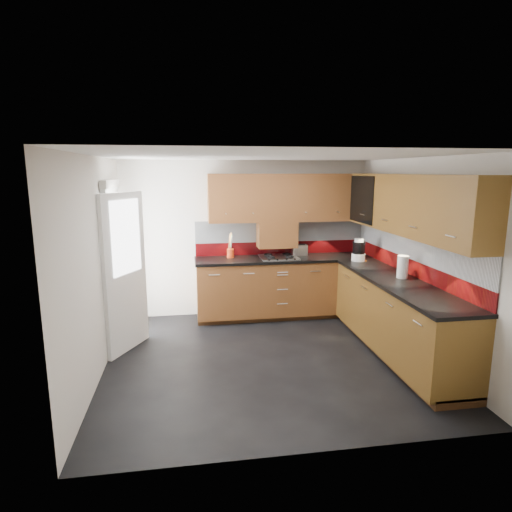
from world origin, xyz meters
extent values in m
cube|color=black|center=(0.00, 0.00, -0.01)|extent=(4.00, 3.80, 0.02)
cube|color=white|center=(0.00, 0.00, 2.45)|extent=(4.00, 3.80, 0.10)
cube|color=silver|center=(0.00, 1.84, 1.20)|extent=(4.00, 0.08, 2.64)
cube|color=silver|center=(0.00, -1.84, 1.20)|extent=(4.00, 0.08, 2.64)
cube|color=silver|center=(-1.94, 0.00, 1.20)|extent=(0.08, 3.80, 2.64)
cube|color=silver|center=(1.94, 0.00, 1.20)|extent=(0.08, 3.80, 2.64)
cube|color=#5A2D14|center=(0.55, 1.50, 0.48)|extent=(2.70, 0.60, 0.95)
cube|color=brown|center=(1.60, -0.10, 0.48)|extent=(0.60, 2.60, 0.95)
cube|color=#442713|center=(0.55, 1.53, 0.05)|extent=(2.70, 0.54, 0.10)
cube|color=#442713|center=(1.63, -0.10, 0.05)|extent=(0.54, 2.60, 0.10)
cube|color=black|center=(0.54, 1.49, 0.92)|extent=(2.72, 0.62, 0.04)
cube|color=black|center=(1.59, -0.12, 0.92)|extent=(0.62, 2.60, 0.04)
cube|color=maroon|center=(0.55, 1.79, 1.04)|extent=(2.70, 0.02, 0.20)
cube|color=silver|center=(0.55, 1.79, 1.31)|extent=(2.70, 0.02, 0.34)
cube|color=maroon|center=(1.89, 0.20, 1.04)|extent=(0.02, 3.20, 0.20)
cube|color=silver|center=(1.89, 0.20, 1.31)|extent=(0.02, 3.20, 0.34)
cube|color=#5A2D14|center=(0.65, 1.64, 1.84)|extent=(2.50, 0.33, 0.72)
cube|color=brown|center=(1.73, 0.04, 1.84)|extent=(0.33, 2.87, 0.72)
cube|color=silver|center=(0.50, 1.46, 1.63)|extent=(1.80, 0.01, 0.16)
cube|color=silver|center=(1.56, 0.00, 1.63)|extent=(0.01, 2.00, 0.16)
cube|color=#5A2D14|center=(0.45, 1.64, 1.28)|extent=(0.60, 0.33, 0.40)
cube|color=black|center=(1.56, 1.07, 1.84)|extent=(0.01, 0.80, 0.66)
cube|color=#FFD18C|center=(1.87, 1.07, 1.84)|extent=(0.01, 0.76, 0.64)
cube|color=black|center=(1.73, 1.07, 1.86)|extent=(0.29, 0.76, 0.01)
cylinder|color=black|center=(1.73, 0.82, 1.96)|extent=(0.07, 0.07, 0.16)
cylinder|color=black|center=(1.73, 0.97, 1.96)|extent=(0.07, 0.07, 0.16)
cylinder|color=white|center=(1.73, 1.12, 1.96)|extent=(0.07, 0.07, 0.16)
cylinder|color=black|center=(1.73, 1.27, 1.96)|extent=(0.07, 0.07, 0.16)
cube|color=white|center=(-1.86, 0.90, 1.02)|extent=(0.06, 0.95, 2.04)
cube|color=white|center=(-1.68, 0.55, 1.00)|extent=(0.42, 0.73, 1.98)
cube|color=white|center=(-1.65, 0.55, 1.45)|extent=(0.28, 0.50, 0.90)
cube|color=silver|center=(0.45, 1.48, 0.95)|extent=(0.56, 0.49, 0.02)
torus|color=black|center=(0.30, 1.36, 0.98)|extent=(0.13, 0.13, 0.02)
torus|color=black|center=(0.60, 1.36, 0.98)|extent=(0.13, 0.13, 0.02)
torus|color=black|center=(0.30, 1.60, 0.98)|extent=(0.13, 0.13, 0.02)
torus|color=black|center=(0.60, 1.60, 0.98)|extent=(0.13, 0.13, 0.02)
cube|color=black|center=(0.45, 1.25, 0.96)|extent=(0.43, 0.04, 0.02)
cylinder|color=red|center=(-0.28, 1.61, 1.01)|extent=(0.11, 0.11, 0.13)
cylinder|color=olive|center=(-0.27, 1.63, 1.17)|extent=(0.05, 0.02, 0.27)
cylinder|color=olive|center=(-0.27, 1.62, 1.16)|extent=(0.04, 0.04, 0.25)
cylinder|color=olive|center=(-0.28, 1.63, 1.18)|extent=(0.06, 0.02, 0.29)
cylinder|color=olive|center=(-0.26, 1.62, 1.15)|extent=(0.03, 0.04, 0.23)
cylinder|color=olive|center=(-0.29, 1.62, 1.17)|extent=(0.04, 0.04, 0.26)
cube|color=silver|center=(0.82, 1.65, 1.02)|extent=(0.23, 0.14, 0.16)
cube|color=black|center=(0.82, 1.65, 1.11)|extent=(0.18, 0.02, 0.01)
cube|color=black|center=(0.82, 1.69, 1.11)|extent=(0.18, 0.02, 0.01)
cylinder|color=white|center=(1.56, 1.08, 0.99)|extent=(0.20, 0.20, 0.11)
cylinder|color=black|center=(1.56, 1.08, 1.14)|extent=(0.19, 0.19, 0.18)
cylinder|color=white|center=(1.56, 1.08, 1.25)|extent=(0.13, 0.13, 0.04)
cylinder|color=white|center=(1.70, 0.01, 1.08)|extent=(0.17, 0.17, 0.28)
cube|color=orange|center=(1.59, 1.08, 0.95)|extent=(0.15, 0.14, 0.02)
camera|label=1|loc=(-0.89, -4.77, 2.23)|focal=30.00mm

